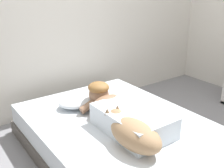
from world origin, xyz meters
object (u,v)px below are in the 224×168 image
object	(u,v)px
person_lying	(122,113)
coffee_cup	(107,100)
bed	(122,139)
pillow	(84,99)
dog	(132,132)
cell_phone	(145,132)

from	to	relation	value
person_lying	coffee_cup	distance (m)	0.45
bed	pillow	size ratio (longest dim) A/B	3.74
coffee_cup	dog	bearing A→B (deg)	-110.54
dog	coffee_cup	size ratio (longest dim) A/B	4.60
dog	cell_phone	xyz separation A→B (m)	(0.19, 0.07, -0.10)
bed	person_lying	distance (m)	0.26
person_lying	cell_phone	world-z (taller)	person_lying
bed	dog	size ratio (longest dim) A/B	3.38
bed	cell_phone	bearing A→B (deg)	-77.54
dog	coffee_cup	world-z (taller)	dog
dog	bed	bearing A→B (deg)	64.83
coffee_cup	cell_phone	xyz separation A→B (m)	(-0.08, -0.65, -0.03)
pillow	coffee_cup	size ratio (longest dim) A/B	4.16
bed	coffee_cup	distance (m)	0.48
bed	cell_phone	world-z (taller)	cell_phone
person_lying	pillow	bearing A→B (deg)	97.03
bed	coffee_cup	world-z (taller)	coffee_cup
cell_phone	dog	bearing A→B (deg)	-160.16
bed	coffee_cup	size ratio (longest dim) A/B	15.56
pillow	dog	distance (m)	0.83
bed	coffee_cup	bearing A→B (deg)	72.98
person_lying	cell_phone	xyz separation A→B (m)	(0.06, -0.23, -0.10)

